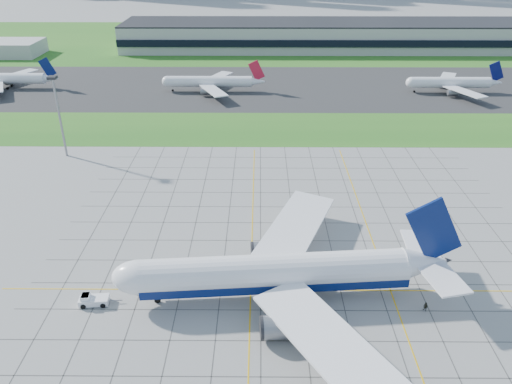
% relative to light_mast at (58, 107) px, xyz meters
% --- Properties ---
extents(ground, '(1400.00, 1400.00, 0.00)m').
position_rel_light_mast_xyz_m(ground, '(70.00, -65.00, -16.18)').
color(ground, gray).
rests_on(ground, ground).
extents(grass_median, '(700.00, 35.00, 0.04)m').
position_rel_light_mast_xyz_m(grass_median, '(70.00, 25.00, -16.16)').
color(grass_median, '#215E1B').
rests_on(grass_median, ground).
extents(asphalt_taxiway, '(700.00, 75.00, 0.04)m').
position_rel_light_mast_xyz_m(asphalt_taxiway, '(70.00, 80.00, -16.15)').
color(asphalt_taxiway, '#383838').
rests_on(asphalt_taxiway, ground).
extents(grass_far, '(700.00, 145.00, 0.04)m').
position_rel_light_mast_xyz_m(grass_far, '(70.00, 190.00, -16.16)').
color(grass_far, '#215E1B').
rests_on(grass_far, ground).
extents(apron_markings, '(120.00, 130.00, 0.03)m').
position_rel_light_mast_xyz_m(apron_markings, '(70.43, -53.91, -16.17)').
color(apron_markings, '#474744').
rests_on(apron_markings, ground).
extents(terminal, '(260.00, 43.00, 15.80)m').
position_rel_light_mast_xyz_m(terminal, '(110.00, 164.87, -8.29)').
color(terminal, '#B7B7B2').
rests_on(terminal, ground).
extents(light_mast, '(2.50, 2.50, 25.60)m').
position_rel_light_mast_xyz_m(light_mast, '(0.00, 0.00, 0.00)').
color(light_mast, gray).
rests_on(light_mast, ground).
extents(airliner, '(66.85, 67.51, 21.04)m').
position_rel_light_mast_xyz_m(airliner, '(65.18, -69.00, -10.43)').
color(airliner, white).
rests_on(airliner, ground).
extents(pushback_tug, '(8.20, 3.24, 2.26)m').
position_rel_light_mast_xyz_m(pushback_tug, '(29.68, -71.45, -15.18)').
color(pushback_tug, white).
rests_on(pushback_tug, ground).
extents(crew_near, '(0.54, 0.71, 1.75)m').
position_rel_light_mast_xyz_m(crew_near, '(37.24, -68.42, -15.31)').
color(crew_near, black).
rests_on(crew_near, ground).
extents(crew_far, '(1.15, 1.19, 1.93)m').
position_rel_light_mast_xyz_m(crew_far, '(93.12, -72.97, -15.22)').
color(crew_far, black).
rests_on(crew_far, ground).
extents(distant_jet_0, '(46.25, 42.66, 14.08)m').
position_rel_light_mast_xyz_m(distant_jet_0, '(-55.46, 76.87, -11.69)').
color(distant_jet_0, white).
rests_on(distant_jet_0, ground).
extents(distant_jet_1, '(43.41, 42.66, 14.08)m').
position_rel_light_mast_xyz_m(distant_jet_1, '(39.96, 72.27, -11.69)').
color(distant_jet_1, white).
rests_on(distant_jet_1, ground).
extents(distant_jet_2, '(40.09, 42.66, 14.08)m').
position_rel_light_mast_xyz_m(distant_jet_2, '(146.43, 71.39, -11.70)').
color(distant_jet_2, white).
rests_on(distant_jet_2, ground).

